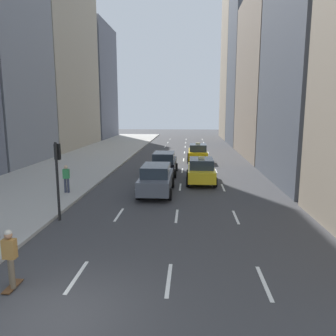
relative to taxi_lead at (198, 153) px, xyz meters
name	(u,v)px	position (x,y,z in m)	size (l,w,h in m)	color
ground_plane	(57,318)	(-4.00, -25.07, -0.88)	(160.00, 160.00, 0.00)	#3D3D3F
sidewalk_left	(94,157)	(-11.00, 1.93, -0.81)	(8.00, 66.00, 0.15)	#ADAAA3
lane_markings	(183,165)	(-1.40, -2.07, -0.87)	(5.72, 56.00, 0.01)	white
building_row_left	(18,8)	(-18.00, 1.69, 14.14)	(6.00, 57.65, 34.80)	slate
building_row_right	(266,40)	(8.00, 9.03, 12.19)	(6.00, 59.45, 37.41)	gray
taxi_lead	(198,153)	(0.00, 0.00, 0.00)	(2.02, 4.40, 1.87)	yellow
taxi_second	(201,170)	(0.00, -9.66, 0.00)	(2.02, 4.40, 1.87)	yellow
sedan_black_near	(156,179)	(-2.80, -12.82, 0.03)	(2.02, 4.88, 1.79)	#565B66
sedan_silver_behind	(164,163)	(-2.80, -6.76, 0.02)	(2.02, 4.59, 1.76)	black
skateboarder	(10,256)	(-5.81, -23.81, 0.08)	(0.36, 0.80, 1.75)	brown
pedestrian_mid_block	(66,177)	(-8.08, -13.56, 0.19)	(0.36, 0.22, 1.65)	#383D51
traffic_light_pole	(58,168)	(-6.75, -17.94, 1.53)	(0.24, 0.42, 3.60)	black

